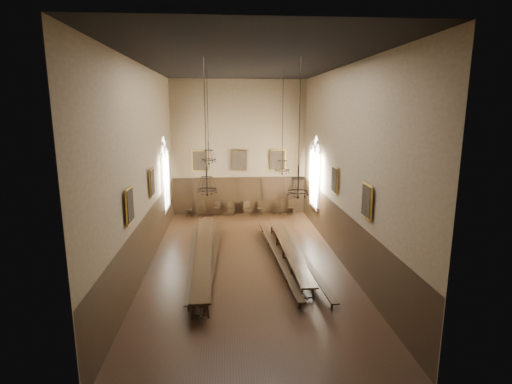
{
  "coord_description": "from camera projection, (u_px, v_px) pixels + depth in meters",
  "views": [
    {
      "loc": [
        -0.9,
        -17.75,
        7.12
      ],
      "look_at": [
        0.57,
        1.5,
        3.07
      ],
      "focal_mm": 28.0,
      "sensor_mm": 36.0,
      "label": 1
    }
  ],
  "objects": [
    {
      "name": "bench_right_outer",
      "position": [
        301.0,
        256.0,
        18.79
      ],
      "size": [
        0.83,
        10.02,
        0.45
      ],
      "rotation": [
        0.0,
        0.0,
        0.05
      ],
      "color": "black",
      "rests_on": "floor"
    },
    {
      "name": "portrait_left_1",
      "position": [
        130.0,
        205.0,
        14.35
      ],
      "size": [
        0.12,
        1.0,
        1.3
      ],
      "color": "gold",
      "rests_on": "wall_left"
    },
    {
      "name": "portrait_right_0",
      "position": [
        335.0,
        180.0,
        19.39
      ],
      "size": [
        0.12,
        1.0,
        1.3
      ],
      "color": "gold",
      "rests_on": "wall_right"
    },
    {
      "name": "chandelier_back_right",
      "position": [
        282.0,
        162.0,
        20.32
      ],
      "size": [
        0.75,
        0.75,
        5.11
      ],
      "color": "black",
      "rests_on": "ceiling"
    },
    {
      "name": "chair_3",
      "position": [
        231.0,
        211.0,
        27.02
      ],
      "size": [
        0.48,
        0.48,
        0.95
      ],
      "rotation": [
        0.0,
        0.0,
        -0.17
      ],
      "color": "black",
      "rests_on": "floor"
    },
    {
      "name": "chair_5",
      "position": [
        261.0,
        210.0,
        27.29
      ],
      "size": [
        0.46,
        0.46,
        0.92
      ],
      "rotation": [
        0.0,
        0.0,
        -0.15
      ],
      "color": "black",
      "rests_on": "floor"
    },
    {
      "name": "wall_front",
      "position": [
        266.0,
        225.0,
        9.13
      ],
      "size": [
        9.0,
        0.02,
        9.0
      ],
      "primitive_type": "cube",
      "color": "#786149",
      "rests_on": "ground"
    },
    {
      "name": "chair_7",
      "position": [
        291.0,
        210.0,
        27.41
      ],
      "size": [
        0.53,
        0.53,
        0.95
      ],
      "rotation": [
        0.0,
        0.0,
        -0.3
      ],
      "color": "black",
      "rests_on": "floor"
    },
    {
      "name": "bench_right_inner",
      "position": [
        277.0,
        256.0,
        18.88
      ],
      "size": [
        0.83,
        10.0,
        0.45
      ],
      "rotation": [
        0.0,
        0.0,
        0.05
      ],
      "color": "black",
      "rests_on": "floor"
    },
    {
      "name": "portrait_back_0",
      "position": [
        200.0,
        161.0,
        26.56
      ],
      "size": [
        1.1,
        0.12,
        1.4
      ],
      "color": "gold",
      "rests_on": "wall_back"
    },
    {
      "name": "ceiling",
      "position": [
        245.0,
        63.0,
        17.0
      ],
      "size": [
        9.0,
        18.0,
        0.02
      ],
      "primitive_type": "cube",
      "color": "black",
      "rests_on": "ground"
    },
    {
      "name": "table_right",
      "position": [
        288.0,
        253.0,
        19.07
      ],
      "size": [
        0.85,
        9.25,
        0.72
      ],
      "rotation": [
        0.0,
        0.0,
        0.02
      ],
      "color": "black",
      "rests_on": "floor"
    },
    {
      "name": "portrait_left_0",
      "position": [
        152.0,
        183.0,
        18.74
      ],
      "size": [
        0.12,
        1.0,
        1.3
      ],
      "color": "gold",
      "rests_on": "wall_left"
    },
    {
      "name": "portrait_back_2",
      "position": [
        278.0,
        160.0,
        26.95
      ],
      "size": [
        1.1,
        0.12,
        1.4
      ],
      "color": "gold",
      "rests_on": "wall_back"
    },
    {
      "name": "chair_4",
      "position": [
        247.0,
        211.0,
        27.11
      ],
      "size": [
        0.48,
        0.48,
        0.93
      ],
      "rotation": [
        0.0,
        0.0,
        0.18
      ],
      "color": "black",
      "rests_on": "floor"
    },
    {
      "name": "floor",
      "position": [
        246.0,
        262.0,
        18.85
      ],
      "size": [
        9.0,
        18.0,
        0.02
      ],
      "primitive_type": "cube",
      "color": "black",
      "rests_on": "ground"
    },
    {
      "name": "chandelier_front_right",
      "position": [
        298.0,
        183.0,
        15.69
      ],
      "size": [
        0.84,
        0.84,
        5.25
      ],
      "color": "black",
      "rests_on": "ceiling"
    },
    {
      "name": "chair_6",
      "position": [
        277.0,
        210.0,
        27.29
      ],
      "size": [
        0.54,
        0.54,
        0.98
      ],
      "rotation": [
        0.0,
        0.0,
        -0.3
      ],
      "color": "black",
      "rests_on": "floor"
    },
    {
      "name": "wall_back",
      "position": [
        239.0,
        148.0,
        26.72
      ],
      "size": [
        9.0,
        0.02,
        9.0
      ],
      "primitive_type": "cube",
      "color": "#786149",
      "rests_on": "ground"
    },
    {
      "name": "wall_left",
      "position": [
        144.0,
        169.0,
        17.59
      ],
      "size": [
        0.02,
        18.0,
        9.0
      ],
      "primitive_type": "cube",
      "color": "#786149",
      "rests_on": "ground"
    },
    {
      "name": "portrait_back_1",
      "position": [
        239.0,
        160.0,
        26.76
      ],
      "size": [
        1.1,
        0.12,
        1.4
      ],
      "color": "gold",
      "rests_on": "wall_back"
    },
    {
      "name": "chair_0",
      "position": [
        189.0,
        212.0,
        26.84
      ],
      "size": [
        0.42,
        0.42,
        0.92
      ],
      "rotation": [
        0.0,
        0.0,
        0.04
      ],
      "color": "black",
      "rests_on": "floor"
    },
    {
      "name": "window_left",
      "position": [
        165.0,
        174.0,
        23.19
      ],
      "size": [
        0.2,
        2.2,
        4.6
      ],
      "primitive_type": null,
      "color": "white",
      "rests_on": "wall_left"
    },
    {
      "name": "chandelier_back_left",
      "position": [
        209.0,
        153.0,
        20.41
      ],
      "size": [
        0.75,
        0.75,
        4.6
      ],
      "color": "black",
      "rests_on": "ceiling"
    },
    {
      "name": "chair_1",
      "position": [
        202.0,
        211.0,
        26.88
      ],
      "size": [
        0.59,
        0.59,
        1.04
      ],
      "rotation": [
        0.0,
        0.0,
        -0.34
      ],
      "color": "black",
      "rests_on": "floor"
    },
    {
      "name": "portrait_right_1",
      "position": [
        367.0,
        201.0,
        15.0
      ],
      "size": [
        0.12,
        1.0,
        1.3
      ],
      "color": "gold",
      "rests_on": "wall_right"
    },
    {
      "name": "chair_2",
      "position": [
        217.0,
        211.0,
        27.07
      ],
      "size": [
        0.57,
        0.57,
        1.01
      ],
      "rotation": [
        0.0,
        0.0,
        -0.33
      ],
      "color": "black",
      "rests_on": "floor"
    },
    {
      "name": "bench_left_outer",
      "position": [
        192.0,
        260.0,
        18.39
      ],
      "size": [
        0.71,
        9.32,
        0.42
      ],
      "rotation": [
        0.0,
        0.0,
        0.05
      ],
      "color": "black",
      "rests_on": "floor"
    },
    {
      "name": "table_left",
      "position": [
        204.0,
        257.0,
        18.36
      ],
      "size": [
        1.03,
        10.63,
        0.83
      ],
      "rotation": [
        0.0,
        0.0,
        0.03
      ],
      "color": "black",
      "rests_on": "floor"
    },
    {
      "name": "wainscot_panelling",
      "position": [
        246.0,
        237.0,
        18.59
      ],
      "size": [
        9.0,
        18.0,
        2.5
      ],
      "primitive_type": null,
      "color": "black",
      "rests_on": "floor"
    },
    {
      "name": "chandelier_front_left",
      "position": [
        207.0,
        180.0,
        15.57
      ],
      "size": [
        0.75,
        0.75,
        5.14
      ],
      "color": "black",
      "rests_on": "ceiling"
    },
    {
      "name": "bench_left_inner",
      "position": [
        214.0,
        256.0,
        18.83
      ],
      "size": [
        0.73,
        10.5,
        0.47
      ],
      "rotation": [
        0.0,
        0.0,
        -0.04
      ],
      "color": "black",
      "rests_on": "floor"
    },
    {
      "name": "wall_right",
      "position": [
        344.0,
        167.0,
        18.26
      ],
      "size": [
        0.02,
        18.0,
        9.0
      ],
      "primitive_type": "cube",
      "color": "#786149",
      "rests_on": "ground"
    },
    {
      "name": "window_right",
      "position": [
        315.0,
        172.0,
        23.85
      ],
      "size": [
        0.2,
        2.2,
        4.6
      ],
      "primitive_type": null,
      "color": "white",
      "rests_on": "wall_right"
    }
  ]
}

